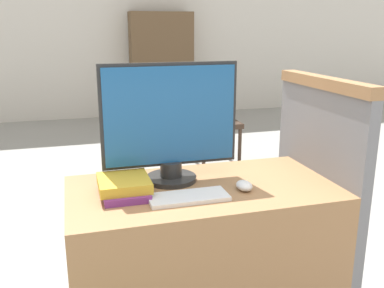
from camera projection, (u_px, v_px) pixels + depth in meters
wall_back at (99, 27)px, 6.52m from camera, size 12.00×0.06×2.80m
desk at (202, 268)px, 1.87m from camera, size 1.10×0.58×0.76m
carrel_divider at (316, 202)px, 2.01m from camera, size 0.07×0.68×1.19m
monitor at (170, 124)px, 1.78m from camera, size 0.58×0.22×0.50m
keyboard at (188, 197)px, 1.64m from camera, size 0.31×0.13×0.02m
mouse at (244, 186)px, 1.73m from camera, size 0.06×0.09×0.04m
book_stack at (124, 186)px, 1.68m from camera, size 0.20×0.25×0.07m
far_chair at (214, 115)px, 4.42m from camera, size 0.44×0.44×0.92m
bookshelf_far at (162, 66)px, 6.70m from camera, size 0.97×0.32×1.62m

